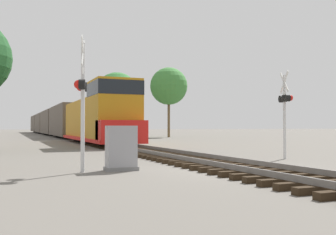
{
  "coord_description": "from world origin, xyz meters",
  "views": [
    {
      "loc": [
        -6.57,
        -10.8,
        1.37
      ],
      "look_at": [
        1.24,
        8.42,
        1.86
      ],
      "focal_mm": 42.0,
      "sensor_mm": 36.0,
      "label": 1
    }
  ],
  "objects": [
    {
      "name": "tree_deep_background",
      "position": [
        7.46,
        42.82,
        5.89
      ],
      "size": [
        6.21,
        6.21,
        9.01
      ],
      "color": "brown",
      "rests_on": "ground"
    },
    {
      "name": "tree_mid_background",
      "position": [
        12.8,
        36.62,
        6.67
      ],
      "size": [
        4.89,
        4.89,
        9.14
      ],
      "color": "brown",
      "rests_on": "ground"
    },
    {
      "name": "ground_plane",
      "position": [
        0.0,
        0.0,
        0.0
      ],
      "size": [
        400.0,
        400.0,
        0.0
      ],
      "primitive_type": "plane",
      "color": "#666059"
    },
    {
      "name": "rail_track_bed",
      "position": [
        0.0,
        -0.0,
        0.14
      ],
      "size": [
        2.6,
        160.0,
        0.31
      ],
      "color": "black",
      "rests_on": "ground"
    },
    {
      "name": "crossing_signal_near",
      "position": [
        -4.54,
        1.05,
        2.4
      ],
      "size": [
        0.52,
        1.01,
        4.06
      ],
      "rotation": [
        0.0,
        0.0,
        -1.82
      ],
      "color": "silver",
      "rests_on": "ground"
    },
    {
      "name": "relay_cabinet",
      "position": [
        -3.3,
        1.15,
        0.69
      ],
      "size": [
        1.01,
        0.55,
        1.4
      ],
      "color": "slate",
      "rests_on": "ground"
    },
    {
      "name": "crossing_signal_far",
      "position": [
        4.33,
        2.78,
        2.36
      ],
      "size": [
        0.57,
        1.01,
        3.74
      ],
      "rotation": [
        0.0,
        0.0,
        1.26
      ],
      "color": "silver",
      "rests_on": "ground"
    },
    {
      "name": "freight_train",
      "position": [
        0.0,
        53.36,
        2.04
      ],
      "size": [
        3.03,
        82.74,
        4.5
      ],
      "color": "#B77A14",
      "rests_on": "ground"
    }
  ]
}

